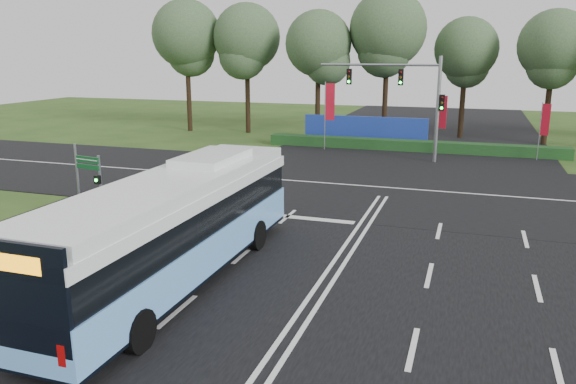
{
  "coord_description": "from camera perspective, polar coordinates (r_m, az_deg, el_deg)",
  "views": [
    {
      "loc": [
        4.31,
        -17.93,
        7.21
      ],
      "look_at": [
        -2.29,
        2.0,
        1.97
      ],
      "focal_mm": 35.0,
      "sensor_mm": 36.0,
      "label": 1
    }
  ],
  "objects": [
    {
      "name": "banner_flag_mid",
      "position": [
        41.76,
        15.32,
        7.5
      ],
      "size": [
        0.62,
        0.24,
        4.34
      ],
      "rotation": [
        0.0,
        0.0,
        -0.32
      ],
      "color": "gray",
      "rests_on": "ground"
    },
    {
      "name": "traffic_light_gantry",
      "position": [
        38.73,
        12.38,
        9.92
      ],
      "size": [
        8.41,
        0.28,
        7.0
      ],
      "color": "gray",
      "rests_on": "ground"
    },
    {
      "name": "blue_hoarding",
      "position": [
        46.1,
        7.81,
        6.26
      ],
      "size": [
        10.0,
        0.3,
        2.2
      ],
      "primitive_type": "cube",
      "color": "#1C369C",
      "rests_on": "ground"
    },
    {
      "name": "city_bus",
      "position": [
        18.02,
        -11.39,
        -3.46
      ],
      "size": [
        2.91,
        13.09,
        3.75
      ],
      "rotation": [
        0.0,
        0.0,
        -0.0
      ],
      "color": "#69A9F4",
      "rests_on": "ground"
    },
    {
      "name": "road_main",
      "position": [
        19.79,
        4.51,
        -7.34
      ],
      "size": [
        20.0,
        120.0,
        0.04
      ],
      "primitive_type": "cube",
      "color": "black",
      "rests_on": "ground"
    },
    {
      "name": "road_cross",
      "position": [
        31.08,
        9.84,
        0.43
      ],
      "size": [
        120.0,
        14.0,
        0.05
      ],
      "primitive_type": "cube",
      "color": "black",
      "rests_on": "ground"
    },
    {
      "name": "kerb_strip",
      "position": [
        21.95,
        -24.33,
        -6.31
      ],
      "size": [
        0.25,
        18.0,
        0.12
      ],
      "primitive_type": "cube",
      "color": "gray",
      "rests_on": "ground"
    },
    {
      "name": "banner_flag_right",
      "position": [
        41.71,
        24.58,
        6.41
      ],
      "size": [
        0.57,
        0.2,
        3.97
      ],
      "rotation": [
        0.0,
        0.0,
        -0.28
      ],
      "color": "gray",
      "rests_on": "ground"
    },
    {
      "name": "ground",
      "position": [
        19.8,
        4.51,
        -7.4
      ],
      "size": [
        120.0,
        120.0,
        0.0
      ],
      "primitive_type": "plane",
      "color": "#284717",
      "rests_on": "ground"
    },
    {
      "name": "banner_flag_left",
      "position": [
        42.49,
        4.14,
        8.69
      ],
      "size": [
        0.73,
        0.26,
        5.1
      ],
      "rotation": [
        0.0,
        0.0,
        0.28
      ],
      "color": "gray",
      "rests_on": "ground"
    },
    {
      "name": "hedge",
      "position": [
        43.19,
        12.4,
        4.61
      ],
      "size": [
        22.0,
        1.2,
        0.8
      ],
      "primitive_type": "cube",
      "color": "#163D1A",
      "rests_on": "ground"
    },
    {
      "name": "eucalyptus_row",
      "position": [
        48.63,
        15.57,
        14.76
      ],
      "size": [
        53.54,
        9.06,
        12.26
      ],
      "color": "black",
      "rests_on": "ground"
    },
    {
      "name": "pedestrian_signal",
      "position": [
        24.55,
        -18.53,
        0.27
      ],
      "size": [
        0.25,
        0.4,
        3.1
      ],
      "rotation": [
        0.0,
        0.0,
        -0.02
      ],
      "color": "gray",
      "rests_on": "ground"
    },
    {
      "name": "street_sign",
      "position": [
        25.11,
        -20.14,
        1.72
      ],
      "size": [
        1.35,
        0.33,
        3.51
      ],
      "rotation": [
        0.0,
        0.0,
        -0.19
      ],
      "color": "gray",
      "rests_on": "ground"
    }
  ]
}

